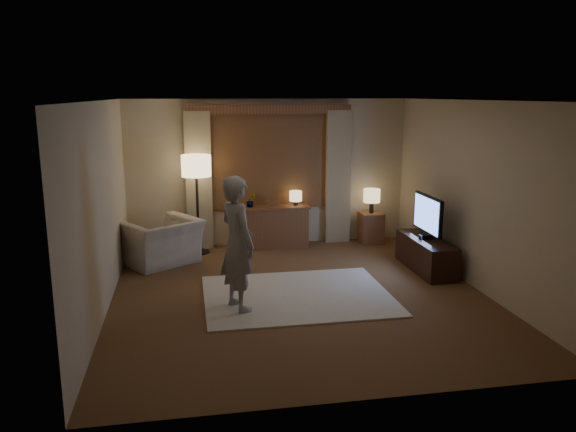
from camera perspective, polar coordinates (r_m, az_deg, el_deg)
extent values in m
cube|color=brown|center=(7.74, 1.13, -8.06)|extent=(5.00, 5.50, 0.02)
cube|color=silver|center=(7.25, 1.22, 11.73)|extent=(5.00, 5.50, 0.02)
cube|color=beige|center=(10.07, -1.95, 4.41)|extent=(5.00, 0.02, 2.60)
cube|color=beige|center=(4.79, 7.76, -4.60)|extent=(5.00, 0.02, 2.60)
cube|color=beige|center=(7.32, -18.46, 0.78)|extent=(0.02, 5.50, 2.60)
cube|color=beige|center=(8.25, 18.54, 2.02)|extent=(0.02, 5.50, 2.60)
cube|color=black|center=(10.01, -1.93, 5.81)|extent=(2.00, 0.01, 1.70)
cube|color=brown|center=(10.00, -1.92, 5.80)|extent=(2.08, 0.04, 1.78)
cube|color=tan|center=(9.87, -9.06, 3.52)|extent=(0.45, 0.12, 2.40)
cube|color=tan|center=(10.23, 5.11, 3.93)|extent=(0.45, 0.12, 2.40)
cube|color=brown|center=(9.89, -1.92, 10.78)|extent=(2.90, 0.14, 0.16)
cube|color=beige|center=(7.68, 0.95, -8.05)|extent=(2.50, 2.00, 0.02)
cube|color=brown|center=(10.00, -1.48, -1.18)|extent=(1.20, 0.40, 0.70)
cube|color=brown|center=(9.90, -1.49, 1.35)|extent=(0.16, 0.02, 0.20)
imported|color=#999999|center=(9.84, -3.80, 1.55)|extent=(0.17, 0.13, 0.30)
cylinder|color=black|center=(9.98, 0.78, 1.20)|extent=(0.08, 0.08, 0.12)
cylinder|color=#F2CE91|center=(9.95, 0.78, 2.05)|extent=(0.22, 0.22, 0.18)
cylinder|color=black|center=(9.81, -9.02, -3.61)|extent=(0.36, 0.36, 0.03)
cylinder|color=black|center=(9.65, -9.15, 0.12)|extent=(0.04, 0.04, 1.34)
cylinder|color=#F2CE91|center=(9.51, -9.32, 5.07)|extent=(0.49, 0.49, 0.36)
imported|color=beige|center=(9.20, -12.77, -2.60)|extent=(1.47, 1.44, 0.73)
cube|color=brown|center=(10.39, 8.41, -1.20)|extent=(0.40, 0.40, 0.56)
cylinder|color=black|center=(10.31, 8.47, 0.86)|extent=(0.08, 0.08, 0.20)
cylinder|color=#F2CE91|center=(10.26, 8.51, 2.06)|extent=(0.30, 0.30, 0.24)
cube|color=black|center=(8.96, 13.83, -3.81)|extent=(0.45, 1.40, 0.50)
cube|color=black|center=(8.89, 13.92, -2.07)|extent=(0.23, 0.10, 0.06)
cube|color=black|center=(8.81, 14.04, 0.18)|extent=(0.05, 0.93, 0.57)
cube|color=#5A7EF4|center=(8.80, 13.85, 0.18)|extent=(0.00, 0.87, 0.51)
imported|color=#9B958F|center=(6.99, -5.16, -2.77)|extent=(0.62, 0.73, 1.70)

